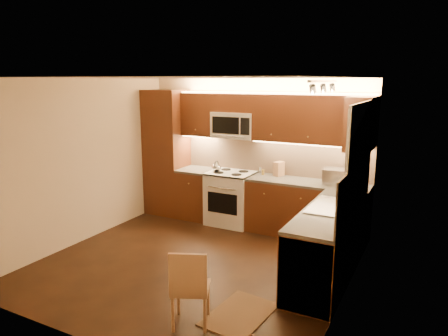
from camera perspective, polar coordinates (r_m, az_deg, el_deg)
The scene contains 37 objects.
floor at distance 5.91m, azimuth -3.86°, elevation -12.81°, with size 4.00×4.00×0.01m, color black.
ceiling at distance 5.36m, azimuth -4.24°, elevation 12.23°, with size 4.00×4.00×0.01m, color beige.
wall_back at distance 7.25m, azimuth 4.27°, elevation 2.23°, with size 4.00×0.01×2.50m, color beige.
wall_front at distance 4.00m, azimuth -19.30°, elevation -6.53°, with size 4.00×0.01×2.50m, color beige.
wall_left at distance 6.75m, azimuth -18.67°, elevation 0.90°, with size 0.01×4.00×2.50m, color beige.
wall_right at distance 4.79m, azimuth 16.82°, elevation -3.34°, with size 0.01×4.00×2.50m, color beige.
pantry at distance 7.81m, azimuth -7.83°, elevation 2.11°, with size 0.70×0.60×2.30m, color #4B2A10.
base_cab_back_left at distance 7.61m, azimuth -3.61°, elevation -3.62°, with size 0.62×0.60×0.86m, color #4B2A10.
counter_back_left at distance 7.50m, azimuth -3.65°, elevation -0.31°, with size 0.62×0.60×0.04m, color #363431.
base_cab_back_right at distance 6.82m, azimuth 11.22°, elevation -5.69°, with size 1.92×0.60×0.86m, color #4B2A10.
counter_back_right at distance 6.70m, azimuth 11.38°, elevation -2.02°, with size 1.92×0.60×0.04m, color #363431.
base_cab_right at distance 5.48m, azimuth 13.99°, elevation -10.29°, with size 0.60×2.00×0.86m, color #4B2A10.
counter_right at distance 5.33m, azimuth 14.24°, elevation -5.80°, with size 0.60×2.00×0.04m, color #363431.
dishwasher at distance 4.86m, azimuth 11.96°, elevation -13.19°, with size 0.58×0.60×0.84m, color silver.
backsplash_back at distance 7.12m, azimuth 6.82°, elevation 1.59°, with size 3.30×0.02×0.60m, color tan.
backsplash_right at distance 5.19m, azimuth 17.53°, elevation -2.80°, with size 0.02×2.00×0.60m, color tan.
upper_cab_back_left at distance 7.46m, azimuth -3.25°, elevation 7.36°, with size 0.62×0.35×0.75m, color #4B2A10.
upper_cab_back_right at distance 6.66m, azimuth 12.04°, elevation 6.56°, with size 1.92×0.35×0.75m, color #4B2A10.
upper_cab_bridge at distance 7.12m, azimuth 1.56°, elevation 8.93°, with size 0.76×0.35×0.31m, color #4B2A10.
upper_cab_right_corner at distance 6.07m, azimuth 18.11°, elevation 5.73°, with size 0.35×0.50×0.75m, color #4B2A10.
stove at distance 7.26m, azimuth 0.97°, elevation -4.13°, with size 0.76×0.65×0.92m, color silver, non-canonical shape.
microwave at distance 7.13m, azimuth 1.49°, elevation 5.92°, with size 0.76×0.38×0.44m, color silver, non-canonical shape.
window_frame at distance 5.25m, azimuth 18.05°, elevation 1.81°, with size 0.03×1.44×1.24m, color silver.
window_blinds at distance 5.25m, azimuth 17.83°, elevation 1.83°, with size 0.02×1.36×1.16m, color silver.
sink at distance 5.44m, azimuth 14.66°, elevation -4.41°, with size 0.52×0.86×0.15m, color silver, non-canonical shape.
faucet at distance 5.39m, azimuth 16.57°, elevation -3.86°, with size 0.20×0.04×0.30m, color silver, non-canonical shape.
track_light_bar at distance 5.12m, azimuth 13.50°, elevation 11.50°, with size 0.04×1.20×0.03m, color silver.
kettle at distance 7.17m, azimuth -1.05°, elevation 0.26°, with size 0.17×0.17×0.19m, color silver, non-canonical shape.
toaster_oven at distance 6.60m, azimuth 15.26°, elevation -1.16°, with size 0.40×0.30×0.24m, color silver.
knife_block at distance 7.00m, azimuth 7.54°, elevation -0.11°, with size 0.11×0.17×0.24m, color #8C613F.
spice_jar_a at distance 7.06m, azimuth 7.26°, elevation -0.60°, with size 0.05×0.05×0.09m, color silver.
spice_jar_b at distance 6.99m, azimuth 7.19°, elevation -0.70°, with size 0.04×0.04×0.10m, color brown.
spice_jar_c at distance 7.19m, azimuth 5.06°, elevation -0.28°, with size 0.05×0.05×0.10m, color silver.
spice_jar_d at distance 7.07m, azimuth 5.36°, elevation -0.56°, with size 0.05×0.05×0.09m, color olive.
soap_bottle at distance 6.15m, azimuth 18.16°, elevation -2.54°, with size 0.08×0.09×0.19m, color silver.
rug at distance 4.74m, azimuth 2.18°, elevation -19.40°, with size 0.56×0.84×0.01m, color black.
dining_chair at distance 4.40m, azimuth -4.58°, elevation -15.82°, with size 0.37×0.37×0.85m, color #8C613F, non-canonical shape.
Camera 1 is at (2.82, -4.56, 2.48)m, focal length 33.35 mm.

